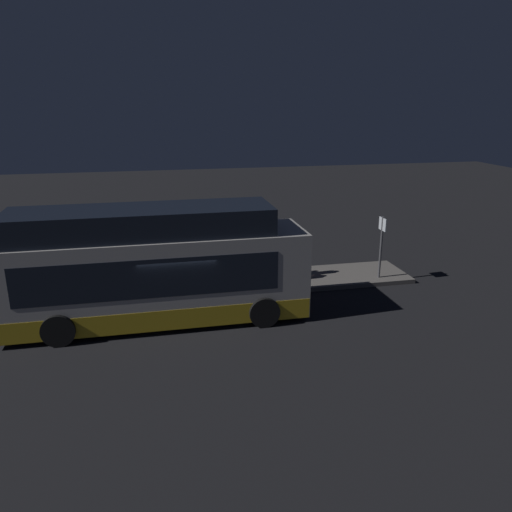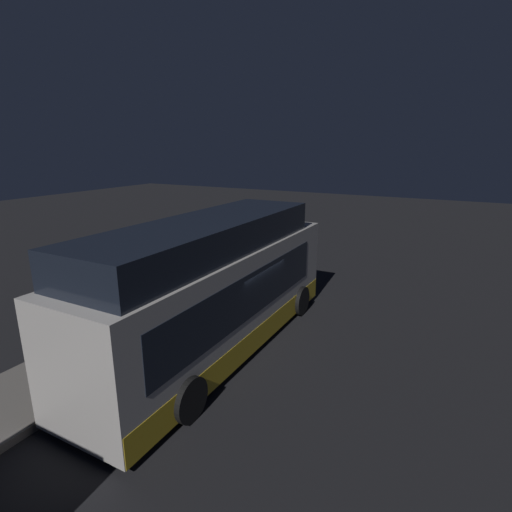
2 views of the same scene
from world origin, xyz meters
TOP-DOWN VIEW (x-y plane):
  - ground at (0.00, 0.00)m, footprint 80.00×80.00m
  - platform at (0.00, 2.93)m, footprint 20.00×2.65m
  - bus_lead at (-0.71, 0.20)m, footprint 10.31×2.88m
  - passenger_boarding at (5.28, 3.15)m, footprint 0.56×0.65m
  - passenger_waiting at (0.32, 2.67)m, footprint 0.56×0.67m
  - passenger_with_bags at (4.41, 2.70)m, footprint 0.71×0.62m
  - suitcase at (0.59, 2.19)m, footprint 0.39×0.21m
  - sign_post at (8.60, 2.19)m, footprint 0.10×0.61m

SIDE VIEW (x-z plane):
  - ground at x=0.00m, z-range 0.00..0.00m
  - platform at x=0.00m, z-range 0.00..0.19m
  - suitcase at x=0.59m, z-range 0.07..1.02m
  - passenger_boarding at x=5.28m, z-range 0.24..1.84m
  - passenger_with_bags at x=4.41m, z-range 0.24..1.95m
  - passenger_waiting at x=0.32m, z-range 0.26..2.11m
  - bus_lead at x=-0.71m, z-range -0.20..3.82m
  - sign_post at x=8.60m, z-range 0.51..3.15m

